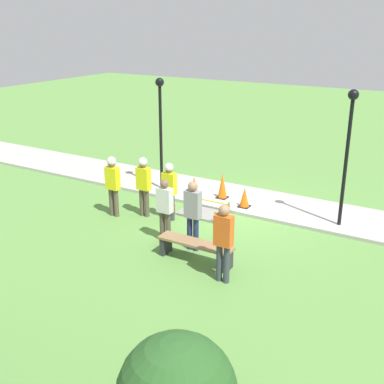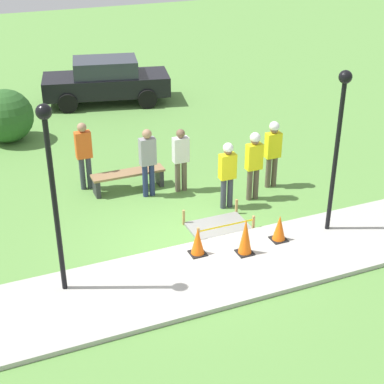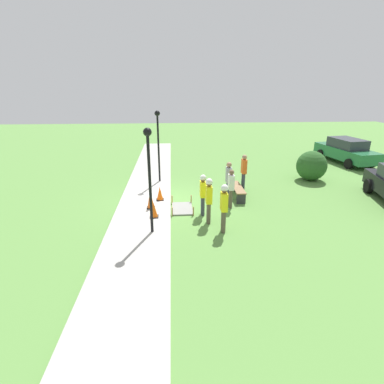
{
  "view_description": "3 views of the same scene",
  "coord_description": "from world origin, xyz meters",
  "px_view_note": "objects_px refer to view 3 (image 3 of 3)",
  "views": [
    {
      "loc": [
        -5.56,
        12.13,
        5.49
      ],
      "look_at": [
        0.74,
        1.45,
        1.04
      ],
      "focal_mm": 45.0,
      "sensor_mm": 36.0,
      "label": 1
    },
    {
      "loc": [
        -4.14,
        -10.13,
        6.97
      ],
      "look_at": [
        0.57,
        1.12,
        0.71
      ],
      "focal_mm": 55.0,
      "sensor_mm": 36.0,
      "label": 2
    },
    {
      "loc": [
        12.86,
        0.12,
        5.05
      ],
      "look_at": [
        0.99,
        0.92,
        0.79
      ],
      "focal_mm": 28.0,
      "sensor_mm": 36.0,
      "label": 3
    }
  ],
  "objects_px": {
    "worker_trainee": "(203,191)",
    "lamppost_near": "(149,166)",
    "parked_car_green": "(346,151)",
    "traffic_cone_sidewalk_edge": "(154,210)",
    "lamppost_far": "(158,136)",
    "bystander_in_orange_shirt": "(244,170)",
    "worker_supervisor": "(209,197)",
    "traffic_cone_near_patch": "(160,193)",
    "park_bench": "(237,190)",
    "worker_assistant": "(224,204)",
    "bystander_in_gray_shirt": "(231,186)",
    "traffic_cone_far_patch": "(151,199)",
    "bystander_in_white_shirt": "(228,179)"
  },
  "relations": [
    {
      "from": "worker_trainee",
      "to": "lamppost_near",
      "type": "height_order",
      "value": "lamppost_near"
    },
    {
      "from": "lamppost_near",
      "to": "parked_car_green",
      "type": "height_order",
      "value": "lamppost_near"
    },
    {
      "from": "worker_trainee",
      "to": "parked_car_green",
      "type": "distance_m",
      "value": 13.36
    },
    {
      "from": "traffic_cone_sidewalk_edge",
      "to": "lamppost_far",
      "type": "relative_size",
      "value": 0.16
    },
    {
      "from": "worker_trainee",
      "to": "bystander_in_orange_shirt",
      "type": "height_order",
      "value": "bystander_in_orange_shirt"
    },
    {
      "from": "traffic_cone_sidewalk_edge",
      "to": "worker_trainee",
      "type": "xyz_separation_m",
      "value": [
        -0.33,
        1.97,
        0.61
      ]
    },
    {
      "from": "traffic_cone_sidewalk_edge",
      "to": "worker_supervisor",
      "type": "relative_size",
      "value": 0.34
    },
    {
      "from": "worker_trainee",
      "to": "traffic_cone_near_patch",
      "type": "bearing_deg",
      "value": -130.68
    },
    {
      "from": "traffic_cone_near_patch",
      "to": "worker_trainee",
      "type": "height_order",
      "value": "worker_trainee"
    },
    {
      "from": "park_bench",
      "to": "lamppost_near",
      "type": "relative_size",
      "value": 0.52
    },
    {
      "from": "park_bench",
      "to": "worker_supervisor",
      "type": "height_order",
      "value": "worker_supervisor"
    },
    {
      "from": "worker_assistant",
      "to": "parked_car_green",
      "type": "bearing_deg",
      "value": 133.89
    },
    {
      "from": "worker_trainee",
      "to": "parked_car_green",
      "type": "bearing_deg",
      "value": 127.24
    },
    {
      "from": "bystander_in_orange_shirt",
      "to": "lamppost_far",
      "type": "height_order",
      "value": "lamppost_far"
    },
    {
      "from": "bystander_in_gray_shirt",
      "to": "lamppost_far",
      "type": "xyz_separation_m",
      "value": [
        -3.71,
        -3.19,
        1.6
      ]
    },
    {
      "from": "park_bench",
      "to": "bystander_in_gray_shirt",
      "type": "bearing_deg",
      "value": -24.57
    },
    {
      "from": "worker_assistant",
      "to": "bystander_in_gray_shirt",
      "type": "relative_size",
      "value": 1.07
    },
    {
      "from": "lamppost_far",
      "to": "worker_trainee",
      "type": "bearing_deg",
      "value": 23.46
    },
    {
      "from": "traffic_cone_far_patch",
      "to": "bystander_in_white_shirt",
      "type": "relative_size",
      "value": 0.45
    },
    {
      "from": "worker_supervisor",
      "to": "traffic_cone_near_patch",
      "type": "bearing_deg",
      "value": -140.26
    },
    {
      "from": "parked_car_green",
      "to": "bystander_in_white_shirt",
      "type": "bearing_deg",
      "value": -63.88
    },
    {
      "from": "bystander_in_orange_shirt",
      "to": "lamppost_far",
      "type": "relative_size",
      "value": 0.49
    },
    {
      "from": "park_bench",
      "to": "worker_assistant",
      "type": "distance_m",
      "value": 3.81
    },
    {
      "from": "traffic_cone_far_patch",
      "to": "traffic_cone_sidewalk_edge",
      "type": "height_order",
      "value": "traffic_cone_far_patch"
    },
    {
      "from": "worker_supervisor",
      "to": "worker_assistant",
      "type": "height_order",
      "value": "worker_assistant"
    },
    {
      "from": "worker_trainee",
      "to": "bystander_in_orange_shirt",
      "type": "relative_size",
      "value": 0.94
    },
    {
      "from": "park_bench",
      "to": "bystander_in_orange_shirt",
      "type": "xyz_separation_m",
      "value": [
        -0.99,
        0.51,
        0.68
      ]
    },
    {
      "from": "worker_supervisor",
      "to": "worker_trainee",
      "type": "distance_m",
      "value": 0.81
    },
    {
      "from": "traffic_cone_near_patch",
      "to": "worker_supervisor",
      "type": "xyz_separation_m",
      "value": [
        2.34,
        1.95,
        0.67
      ]
    },
    {
      "from": "traffic_cone_far_patch",
      "to": "lamppost_far",
      "type": "distance_m",
      "value": 4.32
    },
    {
      "from": "bystander_in_white_shirt",
      "to": "lamppost_near",
      "type": "xyz_separation_m",
      "value": [
        3.16,
        -3.3,
        1.49
      ]
    },
    {
      "from": "traffic_cone_far_patch",
      "to": "lamppost_near",
      "type": "xyz_separation_m",
      "value": [
        2.21,
        0.19,
        2.02
      ]
    },
    {
      "from": "traffic_cone_sidewalk_edge",
      "to": "worker_supervisor",
      "type": "distance_m",
      "value": 2.27
    },
    {
      "from": "worker_supervisor",
      "to": "lamppost_near",
      "type": "distance_m",
      "value": 2.69
    },
    {
      "from": "worker_trainee",
      "to": "bystander_in_gray_shirt",
      "type": "distance_m",
      "value": 1.46
    },
    {
      "from": "worker_trainee",
      "to": "bystander_in_white_shirt",
      "type": "bearing_deg",
      "value": 139.58
    },
    {
      "from": "traffic_cone_near_patch",
      "to": "bystander_in_orange_shirt",
      "type": "distance_m",
      "value": 4.42
    },
    {
      "from": "traffic_cone_sidewalk_edge",
      "to": "lamppost_far",
      "type": "bearing_deg",
      "value": 179.28
    },
    {
      "from": "worker_assistant",
      "to": "lamppost_near",
      "type": "bearing_deg",
      "value": -89.46
    },
    {
      "from": "bystander_in_white_shirt",
      "to": "lamppost_far",
      "type": "relative_size",
      "value": 0.48
    },
    {
      "from": "bystander_in_orange_shirt",
      "to": "bystander_in_white_shirt",
      "type": "bearing_deg",
      "value": -36.75
    },
    {
      "from": "worker_assistant",
      "to": "bystander_in_gray_shirt",
      "type": "bearing_deg",
      "value": 163.15
    },
    {
      "from": "park_bench",
      "to": "bystander_in_orange_shirt",
      "type": "bearing_deg",
      "value": 152.96
    },
    {
      "from": "bystander_in_gray_shirt",
      "to": "worker_assistant",
      "type": "bearing_deg",
      "value": -16.85
    },
    {
      "from": "traffic_cone_far_patch",
      "to": "bystander_in_gray_shirt",
      "type": "relative_size",
      "value": 0.48
    },
    {
      "from": "traffic_cone_sidewalk_edge",
      "to": "worker_trainee",
      "type": "height_order",
      "value": "worker_trainee"
    },
    {
      "from": "traffic_cone_sidewalk_edge",
      "to": "traffic_cone_far_patch",
      "type": "bearing_deg",
      "value": -168.69
    },
    {
      "from": "worker_supervisor",
      "to": "bystander_in_gray_shirt",
      "type": "bearing_deg",
      "value": 142.8
    },
    {
      "from": "worker_trainee",
      "to": "bystander_in_white_shirt",
      "type": "distance_m",
      "value": 2.05
    },
    {
      "from": "lamppost_near",
      "to": "park_bench",
      "type": "bearing_deg",
      "value": 132.85
    }
  ]
}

